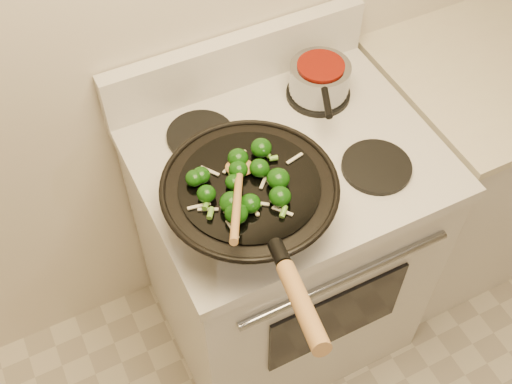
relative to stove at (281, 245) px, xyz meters
name	(u,v)px	position (x,y,z in m)	size (l,w,h in m)	color
stove	(281,245)	(0.00, 0.00, 0.00)	(0.78, 0.67, 1.08)	silver
counter_unit	(490,152)	(0.86, 0.03, -0.01)	(0.89, 0.62, 0.91)	white
wok	(250,201)	(-0.18, -0.16, 0.53)	(0.41, 0.67, 0.27)	black
stirfry	(244,182)	(-0.19, -0.16, 0.60)	(0.30, 0.22, 0.05)	#0F3A09
wooden_spoon	(238,187)	(-0.22, -0.18, 0.63)	(0.18, 0.29, 0.12)	#A1723F
saucepan	(320,79)	(0.18, 0.15, 0.51)	(0.17, 0.26, 0.10)	gray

